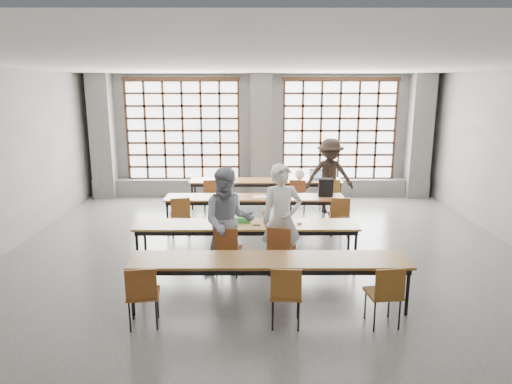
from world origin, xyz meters
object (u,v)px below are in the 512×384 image
Objects in this scene: desk_row_d at (270,263)px; student_female at (228,222)px; chair_front_right at (280,246)px; chair_back_mid at (298,192)px; desk_row_c at (247,227)px; chair_back_right at (331,192)px; chair_near_mid at (286,290)px; backpack at (326,187)px; laptop_back at (316,177)px; chair_front_left at (228,246)px; student_back at (330,176)px; desk_row_a at (266,182)px; chair_near_left at (142,290)px; desk_row_b at (255,199)px; mouse at (299,223)px; chair_back_left at (211,193)px; chair_mid_left at (180,213)px; red_pouch at (143,290)px; chair_near_right at (386,290)px; plastic_bag at (300,174)px; phone at (257,225)px; green_box at (244,220)px; laptop_front at (276,219)px; chair_mid_right at (339,212)px.

student_female is (-0.66, 1.21, 0.26)m from desk_row_d.
chair_back_mid is at bearing 80.52° from chair_front_right.
desk_row_c is 3.90m from chair_back_right.
chair_near_mid is 4.64m from backpack.
laptop_back reaches higher than chair_near_mid.
student_back is at bearing 59.91° from chair_front_left.
chair_near_left is at bearing -105.81° from desk_row_a.
desk_row_b is 10.00× the size of backpack.
mouse reaches higher than desk_row_b.
laptop_back reaches higher than chair_back_right.
chair_back_left and chair_back_right have the same top height.
chair_mid_left is at bearing 134.70° from desk_row_c.
student_back reaches higher than desk_row_b.
backpack is at bearing 75.01° from chair_near_mid.
desk_row_d is at bearing 17.93° from red_pouch.
student_female is 3.33m from backpack.
desk_row_d is 4.55× the size of chair_near_right.
plastic_bag is (0.40, 4.01, 0.12)m from mouse.
student_back is 3.63m from mouse.
desk_row_c is (-0.15, -2.08, 0.00)m from desk_row_b.
desk_row_b is 1.00× the size of desk_row_c.
phone is at bearing -120.63° from student_back.
plastic_bag is (-0.70, 0.55, -0.07)m from student_back.
chair_near_left is 2.71m from phone.
chair_back_right reaches higher than desk_row_d.
student_female is at bearing -80.42° from chair_back_left.
chair_front_right is 2.37× the size of laptop_back.
chair_back_mid and chair_near_left have the same top height.
chair_front_left is 1.00× the size of chair_front_right.
desk_row_a is 1.36m from laptop_back.
mouse is at bearing 70.64° from desk_row_d.
chair_mid_left reaches higher than green_box.
backpack is 2.00× the size of red_pouch.
chair_back_right is 0.82m from laptop_back.
student_female is (-0.45, -2.58, 0.26)m from desk_row_b.
desk_row_d is at bearing -90.90° from desk_row_a.
laptop_front is at bearing 30.80° from student_female.
desk_row_c is at bearing -168.58° from laptop_front.
chair_back_mid is 3.08× the size of plastic_bag.
chair_mid_left is (-1.43, 1.45, -0.13)m from desk_row_c.
chair_mid_right is at bearing 35.73° from student_female.
chair_near_left is at bearing -123.15° from student_back.
chair_back_mid is 3.99m from chair_front_right.
chair_front_right is at bearing -86.96° from laptop_front.
chair_front_right is at bearing -99.48° from chair_back_mid.
chair_back_left is 2.20× the size of backpack.
desk_row_a is 4.63m from chair_front_left.
backpack is (0.51, -1.19, 0.39)m from chair_back_mid.
chair_front_right reaches higher than desk_row_a.
chair_back_left is 6.31m from chair_near_right.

